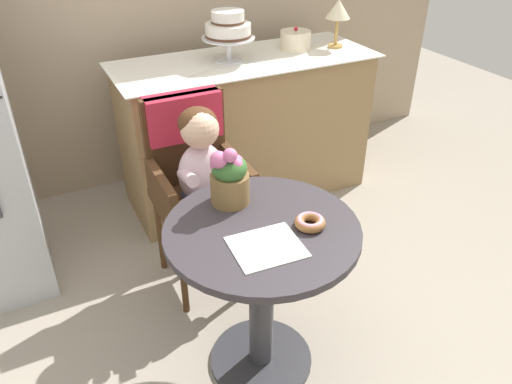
% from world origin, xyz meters
% --- Properties ---
extents(ground_plane, '(8.00, 8.00, 0.00)m').
position_xyz_m(ground_plane, '(0.00, 0.00, 0.00)').
color(ground_plane, gray).
extents(cafe_table, '(0.72, 0.72, 0.72)m').
position_xyz_m(cafe_table, '(0.00, 0.00, 0.51)').
color(cafe_table, '#332D33').
rests_on(cafe_table, ground).
extents(wicker_chair, '(0.42, 0.45, 0.95)m').
position_xyz_m(wicker_chair, '(-0.01, 0.70, 0.64)').
color(wicker_chair, '#472D19').
rests_on(wicker_chair, ground).
extents(seated_child, '(0.27, 0.32, 0.73)m').
position_xyz_m(seated_child, '(-0.01, 0.55, 0.68)').
color(seated_child, silver).
rests_on(seated_child, ground).
extents(paper_napkin, '(0.25, 0.22, 0.00)m').
position_xyz_m(paper_napkin, '(-0.04, -0.11, 0.72)').
color(paper_napkin, white).
rests_on(paper_napkin, cafe_table).
extents(donut_front, '(0.11, 0.11, 0.04)m').
position_xyz_m(donut_front, '(0.16, -0.07, 0.74)').
color(donut_front, '#936033').
rests_on(donut_front, cafe_table).
extents(flower_vase, '(0.15, 0.15, 0.25)m').
position_xyz_m(flower_vase, '(-0.04, 0.20, 0.84)').
color(flower_vase, brown).
rests_on(flower_vase, cafe_table).
extents(display_counter, '(1.56, 0.62, 0.90)m').
position_xyz_m(display_counter, '(0.55, 1.30, 0.45)').
color(display_counter, '#93754C').
rests_on(display_counter, ground).
extents(tiered_cake_stand, '(0.30, 0.30, 0.28)m').
position_xyz_m(tiered_cake_stand, '(0.45, 1.30, 1.08)').
color(tiered_cake_stand, silver).
rests_on(tiered_cake_stand, display_counter).
extents(round_layer_cake, '(0.19, 0.19, 0.14)m').
position_xyz_m(round_layer_cake, '(0.91, 1.34, 0.96)').
color(round_layer_cake, beige).
rests_on(round_layer_cake, display_counter).
extents(table_lamp, '(0.15, 0.15, 0.28)m').
position_xyz_m(table_lamp, '(1.16, 1.27, 1.12)').
color(table_lamp, '#B28C47').
rests_on(table_lamp, display_counter).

